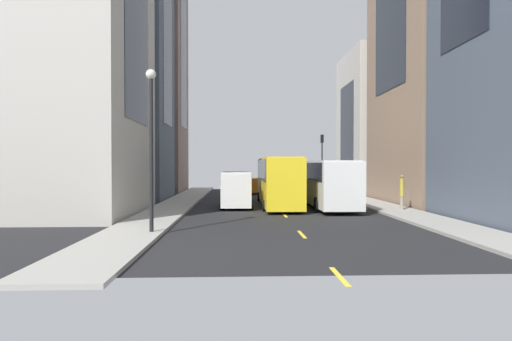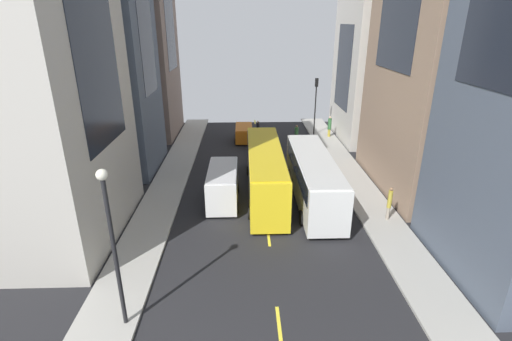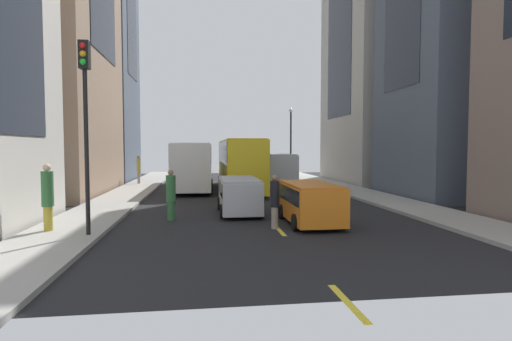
{
  "view_description": "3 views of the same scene",
  "coord_description": "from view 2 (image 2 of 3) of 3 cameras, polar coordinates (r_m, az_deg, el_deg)",
  "views": [
    {
      "loc": [
        2.77,
        32.53,
        3.1
      ],
      "look_at": [
        1.6,
        3.08,
        2.68
      ],
      "focal_mm": 29.62,
      "sensor_mm": 36.0,
      "label": 1
    },
    {
      "loc": [
        1.41,
        26.74,
        12.29
      ],
      "look_at": [
        0.61,
        1.93,
        2.37
      ],
      "focal_mm": 26.43,
      "sensor_mm": 36.0,
      "label": 2
    },
    {
      "loc": [
        -2.78,
        -28.35,
        2.99
      ],
      "look_at": [
        1.08,
        0.5,
        1.4
      ],
      "focal_mm": 28.24,
      "sensor_mm": 36.0,
      "label": 3
    }
  ],
  "objects": [
    {
      "name": "lane_stripe_3",
      "position": [
        29.46,
        1.06,
        -2.87
      ],
      "size": [
        0.16,
        2.0,
        0.01
      ],
      "primitive_type": "cube",
      "color": "yellow",
      "rests_on": "ground"
    },
    {
      "name": "traffic_light_near_corner",
      "position": [
        42.79,
        9.05,
        11.03
      ],
      "size": [
        0.32,
        0.44,
        6.31
      ],
      "color": "black",
      "rests_on": "ground"
    },
    {
      "name": "pedestrian_crossing_mid",
      "position": [
        42.95,
        11.07,
        6.65
      ],
      "size": [
        0.4,
        0.4,
        2.32
      ],
      "rotation": [
        0.0,
        0.0,
        3.49
      ],
      "color": "gold",
      "rests_on": "ground"
    },
    {
      "name": "lane_stripe_4",
      "position": [
        23.29,
        1.93,
        -10.06
      ],
      "size": [
        0.16,
        2.0,
        0.01
      ],
      "primitive_type": "cube",
      "color": "yellow",
      "rests_on": "ground"
    },
    {
      "name": "sidewalk_east",
      "position": [
        30.03,
        -13.45,
        -2.86
      ],
      "size": [
        2.79,
        44.0,
        0.15
      ],
      "primitive_type": "cube",
      "color": "#9E9B93",
      "rests_on": "ground"
    },
    {
      "name": "lane_stripe_1",
      "position": [
        42.58,
        0.13,
        5.01
      ],
      "size": [
        0.16,
        2.0,
        0.01
      ],
      "primitive_type": "cube",
      "color": "yellow",
      "rests_on": "ground"
    },
    {
      "name": "pedestrian_walking_far",
      "position": [
        40.08,
        6.14,
        5.46
      ],
      "size": [
        0.4,
        0.4,
        2.12
      ],
      "rotation": [
        0.0,
        0.0,
        5.77
      ],
      "color": "#336B38",
      "rests_on": "ground"
    },
    {
      "name": "car_orange_0",
      "position": [
        41.23,
        -1.84,
        5.81
      ],
      "size": [
        1.97,
        4.07,
        1.61
      ],
      "color": "orange",
      "rests_on": "ground"
    },
    {
      "name": "lane_stripe_0",
      "position": [
        49.32,
        -0.15,
        7.36
      ],
      "size": [
        0.16,
        2.0,
        0.01
      ],
      "primitive_type": "cube",
      "color": "yellow",
      "rests_on": "ground"
    },
    {
      "name": "building_west_0",
      "position": [
        43.35,
        18.91,
        14.59
      ],
      "size": [
        8.85,
        10.01,
        15.4
      ],
      "color": "beige",
      "rests_on": "ground"
    },
    {
      "name": "car_silver_1",
      "position": [
        38.54,
        1.99,
        4.67
      ],
      "size": [
        1.88,
        4.07,
        1.63
      ],
      "color": "#B7BABF",
      "rests_on": "ground"
    },
    {
      "name": "sidewalk_west",
      "position": [
        30.73,
        15.24,
        -2.46
      ],
      "size": [
        2.79,
        44.0,
        0.15
      ],
      "primitive_type": "cube",
      "color": "#9E9B93",
      "rests_on": "ground"
    },
    {
      "name": "pedestrian_crossing_near",
      "position": [
        25.84,
        19.55,
        -4.54
      ],
      "size": [
        0.28,
        0.28,
        2.27
      ],
      "rotation": [
        0.0,
        0.0,
        1.01
      ],
      "color": "gray",
      "rests_on": "ground"
    },
    {
      "name": "delivery_van_white",
      "position": [
        26.97,
        -5.05,
        -1.87
      ],
      "size": [
        2.25,
        5.36,
        2.58
      ],
      "color": "white",
      "rests_on": "ground"
    },
    {
      "name": "lane_stripe_5",
      "position": [
        17.75,
        3.47,
        -22.05
      ],
      "size": [
        0.16,
        2.0,
        0.01
      ],
      "primitive_type": "cube",
      "color": "yellow",
      "rests_on": "ground"
    },
    {
      "name": "pedestrian_waiting_curb",
      "position": [
        41.97,
        0.3,
        6.27
      ],
      "size": [
        0.34,
        0.34,
        2.0
      ],
      "rotation": [
        0.0,
        0.0,
        1.2
      ],
      "color": "gray",
      "rests_on": "ground"
    },
    {
      "name": "streetlamp_near",
      "position": [
        15.92,
        -21.0,
        -9.1
      ],
      "size": [
        0.44,
        0.44,
        7.12
      ],
      "color": "black",
      "rests_on": "ground"
    },
    {
      "name": "building_east_2",
      "position": [
        23.94,
        -33.45,
        19.58
      ],
      "size": [
        8.2,
        10.83,
        25.52
      ],
      "color": "#B7B2A8",
      "rests_on": "ground"
    },
    {
      "name": "streetcar_yellow",
      "position": [
        27.92,
        1.4,
        0.42
      ],
      "size": [
        2.7,
        12.35,
        3.59
      ],
      "color": "yellow",
      "rests_on": "ground"
    },
    {
      "name": "lane_stripe_2",
      "position": [
        35.93,
        0.51,
        1.79
      ],
      "size": [
        0.16,
        2.0,
        0.01
      ],
      "primitive_type": "cube",
      "color": "yellow",
      "rests_on": "ground"
    },
    {
      "name": "ground_plane",
      "position": [
        29.46,
        1.06,
        -2.88
      ],
      "size": [
        41.84,
        41.84,
        0.0
      ],
      "primitive_type": "plane",
      "color": "black"
    },
    {
      "name": "city_bus_white",
      "position": [
        27.28,
        8.69,
        -0.63
      ],
      "size": [
        2.81,
        11.44,
        3.35
      ],
      "color": "silver",
      "rests_on": "ground"
    }
  ]
}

